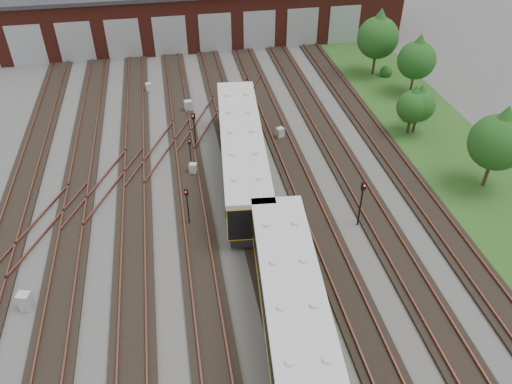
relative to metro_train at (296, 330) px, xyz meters
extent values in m
plane|color=#464441|center=(-2.00, 6.35, -2.08)|extent=(120.00, 120.00, 0.00)
cube|color=brown|center=(-15.28, 6.35, -1.82)|extent=(0.10, 70.00, 0.15)
cube|color=black|center=(-12.00, 6.35, -1.99)|extent=(2.40, 70.00, 0.18)
cube|color=brown|center=(-12.72, 6.35, -1.82)|extent=(0.10, 70.00, 0.15)
cube|color=brown|center=(-11.28, 6.35, -1.82)|extent=(0.10, 70.00, 0.15)
cube|color=black|center=(-8.00, 6.35, -1.99)|extent=(2.40, 70.00, 0.18)
cube|color=brown|center=(-8.72, 6.35, -1.82)|extent=(0.10, 70.00, 0.15)
cube|color=brown|center=(-7.28, 6.35, -1.82)|extent=(0.10, 70.00, 0.15)
cube|color=black|center=(-4.00, 6.35, -1.99)|extent=(2.40, 70.00, 0.18)
cube|color=brown|center=(-4.72, 6.35, -1.82)|extent=(0.10, 70.00, 0.15)
cube|color=brown|center=(-3.28, 6.35, -1.82)|extent=(0.10, 70.00, 0.15)
cube|color=black|center=(0.00, 6.35, -1.99)|extent=(2.40, 70.00, 0.18)
cube|color=brown|center=(-0.72, 6.35, -1.82)|extent=(0.10, 70.00, 0.15)
cube|color=brown|center=(0.72, 6.35, -1.82)|extent=(0.10, 70.00, 0.15)
cube|color=black|center=(4.00, 6.35, -1.99)|extent=(2.40, 70.00, 0.18)
cube|color=brown|center=(3.28, 6.35, -1.82)|extent=(0.10, 70.00, 0.15)
cube|color=brown|center=(4.72, 6.35, -1.82)|extent=(0.10, 70.00, 0.15)
cube|color=black|center=(8.00, 6.35, -1.99)|extent=(2.40, 70.00, 0.18)
cube|color=brown|center=(7.28, 6.35, -1.82)|extent=(0.10, 70.00, 0.15)
cube|color=brown|center=(8.72, 6.35, -1.82)|extent=(0.10, 70.00, 0.15)
cube|color=black|center=(12.00, 6.35, -1.99)|extent=(2.40, 70.00, 0.18)
cube|color=brown|center=(11.28, 6.35, -1.82)|extent=(0.10, 70.00, 0.15)
cube|color=brown|center=(12.72, 6.35, -1.82)|extent=(0.10, 70.00, 0.15)
cube|color=brown|center=(-10.00, 16.35, -1.82)|extent=(5.40, 9.62, 0.15)
cube|color=brown|center=(-6.00, 20.35, -1.82)|extent=(5.40, 9.62, 0.15)
cube|color=brown|center=(-2.00, 24.35, -1.82)|extent=(5.40, 9.62, 0.15)
cube|color=brown|center=(-14.00, 12.35, -1.82)|extent=(5.40, 9.62, 0.15)
cube|color=brown|center=(2.00, 28.35, -1.82)|extent=(5.40, 9.62, 0.15)
cube|color=#591F16|center=(-2.00, 46.35, 0.92)|extent=(50.00, 12.00, 6.00)
cube|color=#9DA0A2|center=(-19.00, 40.33, 0.12)|extent=(3.60, 0.12, 4.40)
cube|color=#9DA0A2|center=(-14.00, 40.33, 0.12)|extent=(3.60, 0.12, 4.40)
cube|color=#9DA0A2|center=(-9.00, 40.33, 0.12)|extent=(3.60, 0.12, 4.40)
cube|color=#9DA0A2|center=(-4.00, 40.33, 0.12)|extent=(3.60, 0.12, 4.40)
cube|color=#9DA0A2|center=(1.00, 40.33, 0.12)|extent=(3.60, 0.12, 4.40)
cube|color=#9DA0A2|center=(6.00, 40.33, 0.12)|extent=(3.60, 0.12, 4.40)
cube|color=#9DA0A2|center=(11.00, 40.33, 0.12)|extent=(3.60, 0.12, 4.40)
cube|color=#9DA0A2|center=(16.00, 40.33, 0.12)|extent=(3.60, 0.12, 4.40)
cube|color=#224617|center=(17.00, 16.35, -2.05)|extent=(8.00, 55.00, 0.05)
cube|color=black|center=(0.00, 0.00, -1.42)|extent=(4.10, 16.69, 0.66)
cube|color=#F6A90D|center=(0.00, 0.00, 0.12)|extent=(4.43, 16.73, 2.42)
cube|color=beige|center=(0.00, 0.00, 1.50)|extent=(4.54, 16.74, 0.33)
cube|color=black|center=(-1.45, 0.14, 0.40)|extent=(1.45, 14.48, 0.94)
cube|color=black|center=(1.45, -0.14, 0.40)|extent=(1.45, 14.48, 0.94)
cube|color=black|center=(0.00, 16.00, -1.42)|extent=(4.10, 16.69, 0.66)
cube|color=#F6A90D|center=(0.00, 16.00, 0.12)|extent=(4.43, 16.73, 2.42)
cube|color=beige|center=(0.00, 16.00, 1.50)|extent=(4.54, 16.74, 0.33)
cube|color=black|center=(-1.45, 16.14, 0.40)|extent=(1.45, 14.48, 0.94)
cube|color=black|center=(1.45, 15.86, 0.40)|extent=(1.45, 14.48, 0.94)
cylinder|color=black|center=(-4.37, 11.02, -0.84)|extent=(0.09, 0.09, 2.49)
cube|color=black|center=(-4.37, 11.02, 0.64)|extent=(0.26, 0.21, 0.45)
sphere|color=red|center=(-4.37, 10.93, 0.73)|extent=(0.11, 0.11, 0.11)
cylinder|color=black|center=(-3.09, 20.52, -0.77)|extent=(0.10, 0.10, 2.63)
cube|color=black|center=(-3.09, 20.52, 0.80)|extent=(0.30, 0.25, 0.51)
sphere|color=red|center=(-3.09, 20.42, 0.91)|extent=(0.12, 0.12, 0.12)
cylinder|color=black|center=(-3.70, 17.17, -0.85)|extent=(0.09, 0.09, 2.46)
cube|color=black|center=(-3.70, 17.17, 0.60)|extent=(0.22, 0.13, 0.43)
sphere|color=red|center=(-3.70, 17.08, 0.68)|extent=(0.10, 0.10, 0.10)
cylinder|color=black|center=(6.59, 8.95, -0.62)|extent=(0.11, 0.11, 2.93)
cube|color=black|center=(6.59, 8.95, 1.13)|extent=(0.30, 0.19, 0.57)
sphere|color=red|center=(6.59, 8.84, 1.24)|extent=(0.14, 0.14, 0.14)
cube|color=#B0B4B5|center=(-13.72, 5.65, -1.51)|extent=(0.82, 0.74, 1.14)
cube|color=#B0B4B5|center=(-6.69, 31.59, -1.64)|extent=(0.58, 0.50, 0.88)
cube|color=#B0B4B5|center=(-3.60, 16.82, -1.62)|extent=(0.68, 0.63, 0.93)
cube|color=#B0B4B5|center=(-3.19, 26.81, -1.54)|extent=(0.72, 0.63, 1.08)
cube|color=#B0B4B5|center=(3.97, 20.66, -1.58)|extent=(0.74, 0.69, 0.99)
cylinder|color=#332516|center=(16.32, 31.41, -1.02)|extent=(0.27, 0.27, 2.12)
sphere|color=#184413|center=(16.32, 31.41, 1.81)|extent=(4.13, 4.13, 4.13)
cone|color=#184413|center=(16.32, 31.41, 3.28)|extent=(3.54, 3.54, 2.95)
cylinder|color=#332516|center=(15.39, 19.54, -1.38)|extent=(0.21, 0.21, 1.39)
sphere|color=#184413|center=(15.39, 19.54, 0.47)|extent=(2.71, 2.71, 2.71)
cone|color=#184413|center=(15.39, 19.54, 1.44)|extent=(2.32, 2.32, 1.93)
cylinder|color=#332516|center=(18.34, 26.61, -1.16)|extent=(0.21, 0.21, 1.83)
sphere|color=#184413|center=(18.34, 26.61, 1.28)|extent=(3.56, 3.56, 3.56)
cone|color=#184413|center=(18.34, 26.61, 2.55)|extent=(3.05, 3.05, 2.54)
cylinder|color=#332516|center=(14.87, 19.51, -1.39)|extent=(0.24, 0.24, 1.38)
sphere|color=#184413|center=(14.87, 19.51, 0.44)|extent=(2.68, 2.68, 2.68)
cone|color=#184413|center=(14.87, 19.51, 1.40)|extent=(2.29, 2.29, 1.91)
cylinder|color=#332516|center=(17.16, 11.42, -1.06)|extent=(0.25, 0.25, 2.03)
sphere|color=#184413|center=(17.16, 11.42, 1.64)|extent=(3.95, 3.95, 3.95)
cone|color=#184413|center=(17.16, 11.42, 3.05)|extent=(3.39, 3.39, 2.82)
sphere|color=#184413|center=(16.20, 21.54, -1.34)|extent=(1.48, 1.48, 1.48)
sphere|color=#184413|center=(17.53, 30.79, -1.45)|extent=(1.25, 1.25, 1.25)
camera|label=1|loc=(-4.65, -14.38, 19.79)|focal=35.00mm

